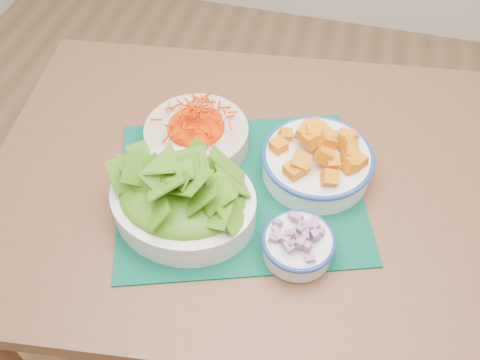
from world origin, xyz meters
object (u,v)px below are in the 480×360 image
(table, at_px, (278,206))
(lettuce_bowl, at_px, (182,195))
(onion_bowl, at_px, (298,243))
(placemat, at_px, (240,190))
(squash_bowl, at_px, (318,156))
(carrot_bowl, at_px, (196,132))

(table, relative_size, lettuce_bowl, 4.29)
(onion_bowl, bearing_deg, placemat, 140.05)
(placemat, relative_size, lettuce_bowl, 1.59)
(onion_bowl, bearing_deg, table, 111.68)
(placemat, bearing_deg, lettuce_bowl, -155.23)
(table, relative_size, onion_bowl, 9.76)
(squash_bowl, xyz_separation_m, onion_bowl, (0.00, -0.20, -0.02))
(squash_bowl, height_order, onion_bowl, squash_bowl)
(squash_bowl, bearing_deg, onion_bowl, -89.93)
(table, relative_size, squash_bowl, 5.67)
(table, distance_m, onion_bowl, 0.23)
(squash_bowl, relative_size, lettuce_bowl, 0.76)
(lettuce_bowl, bearing_deg, carrot_bowl, 106.67)
(carrot_bowl, relative_size, squash_bowl, 1.09)
(squash_bowl, bearing_deg, table, -154.57)
(placemat, xyz_separation_m, squash_bowl, (0.14, 0.08, 0.05))
(lettuce_bowl, bearing_deg, squash_bowl, 43.13)
(table, xyz_separation_m, onion_bowl, (0.07, -0.17, 0.13))
(placemat, distance_m, carrot_bowl, 0.16)
(carrot_bowl, bearing_deg, onion_bowl, -39.29)
(carrot_bowl, xyz_separation_m, onion_bowl, (0.27, -0.22, -0.01))
(carrot_bowl, bearing_deg, squash_bowl, -2.87)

